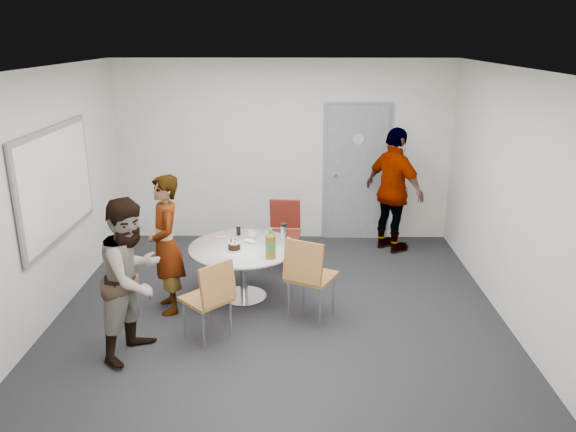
{
  "coord_description": "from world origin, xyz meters",
  "views": [
    {
      "loc": [
        0.18,
        -5.76,
        3.03
      ],
      "look_at": [
        0.1,
        0.25,
        1.07
      ],
      "focal_mm": 35.0,
      "sensor_mm": 36.0,
      "label": 1
    }
  ],
  "objects_px": {
    "door": "(357,173)",
    "chair_far": "(284,227)",
    "chair_near_left": "(211,294)",
    "person_right": "(394,191)",
    "person_left": "(133,278)",
    "whiteboard": "(57,184)",
    "table": "(246,253)",
    "chair_near_right": "(308,271)",
    "person_main": "(166,245)"
  },
  "relations": [
    {
      "from": "table",
      "to": "person_right",
      "type": "distance_m",
      "value": 2.58
    },
    {
      "from": "whiteboard",
      "to": "person_left",
      "type": "xyz_separation_m",
      "value": [
        1.08,
        -1.06,
        -0.65
      ]
    },
    {
      "from": "whiteboard",
      "to": "chair_far",
      "type": "relative_size",
      "value": 2.09
    },
    {
      "from": "door",
      "to": "chair_far",
      "type": "xyz_separation_m",
      "value": [
        -1.07,
        -1.13,
        -0.47
      ]
    },
    {
      "from": "chair_far",
      "to": "chair_near_left",
      "type": "bearing_deg",
      "value": 76.55
    },
    {
      "from": "door",
      "to": "chair_near_left",
      "type": "xyz_separation_m",
      "value": [
        -1.76,
        -3.15,
        -0.48
      ]
    },
    {
      "from": "door",
      "to": "chair_near_right",
      "type": "relative_size",
      "value": 2.18
    },
    {
      "from": "chair_near_left",
      "to": "person_main",
      "type": "distance_m",
      "value": 0.96
    },
    {
      "from": "chair_near_left",
      "to": "table",
      "type": "bearing_deg",
      "value": 30.56
    },
    {
      "from": "door",
      "to": "person_left",
      "type": "height_order",
      "value": "door"
    },
    {
      "from": "door",
      "to": "chair_far",
      "type": "relative_size",
      "value": 2.33
    },
    {
      "from": "chair_far",
      "to": "whiteboard",
      "type": "bearing_deg",
      "value": 30.28
    },
    {
      "from": "chair_near_right",
      "to": "chair_far",
      "type": "xyz_separation_m",
      "value": [
        -0.29,
        1.57,
        -0.04
      ]
    },
    {
      "from": "table",
      "to": "chair_near_left",
      "type": "relative_size",
      "value": 1.41
    },
    {
      "from": "person_right",
      "to": "whiteboard",
      "type": "bearing_deg",
      "value": 76.66
    },
    {
      "from": "person_main",
      "to": "person_right",
      "type": "height_order",
      "value": "person_right"
    },
    {
      "from": "table",
      "to": "chair_near_right",
      "type": "distance_m",
      "value": 0.91
    },
    {
      "from": "person_right",
      "to": "person_main",
      "type": "bearing_deg",
      "value": 87.07
    },
    {
      "from": "chair_near_left",
      "to": "person_left",
      "type": "height_order",
      "value": "person_left"
    },
    {
      "from": "chair_near_right",
      "to": "person_main",
      "type": "xyz_separation_m",
      "value": [
        -1.58,
        0.26,
        0.2
      ]
    },
    {
      "from": "chair_near_right",
      "to": "person_left",
      "type": "xyz_separation_m",
      "value": [
        -1.7,
        -0.65,
        0.2
      ]
    },
    {
      "from": "chair_far",
      "to": "person_main",
      "type": "xyz_separation_m",
      "value": [
        -1.29,
        -1.31,
        0.24
      ]
    },
    {
      "from": "door",
      "to": "chair_far",
      "type": "distance_m",
      "value": 1.62
    },
    {
      "from": "whiteboard",
      "to": "table",
      "type": "distance_m",
      "value": 2.24
    },
    {
      "from": "table",
      "to": "chair_far",
      "type": "xyz_separation_m",
      "value": [
        0.43,
        1.02,
        -0.02
      ]
    },
    {
      "from": "chair_far",
      "to": "person_left",
      "type": "distance_m",
      "value": 2.64
    },
    {
      "from": "person_left",
      "to": "chair_far",
      "type": "bearing_deg",
      "value": -10.7
    },
    {
      "from": "whiteboard",
      "to": "person_left",
      "type": "relative_size",
      "value": 1.19
    },
    {
      "from": "table",
      "to": "chair_near_left",
      "type": "bearing_deg",
      "value": -104.45
    },
    {
      "from": "whiteboard",
      "to": "person_right",
      "type": "xyz_separation_m",
      "value": [
        4.04,
        1.75,
        -0.55
      ]
    },
    {
      "from": "chair_near_left",
      "to": "person_right",
      "type": "height_order",
      "value": "person_right"
    },
    {
      "from": "chair_far",
      "to": "person_main",
      "type": "distance_m",
      "value": 1.85
    },
    {
      "from": "table",
      "to": "chair_far",
      "type": "relative_size",
      "value": 1.39
    },
    {
      "from": "table",
      "to": "person_main",
      "type": "height_order",
      "value": "person_main"
    },
    {
      "from": "door",
      "to": "whiteboard",
      "type": "height_order",
      "value": "door"
    },
    {
      "from": "chair_near_right",
      "to": "chair_far",
      "type": "bearing_deg",
      "value": 127.24
    },
    {
      "from": "whiteboard",
      "to": "person_left",
      "type": "height_order",
      "value": "whiteboard"
    },
    {
      "from": "person_main",
      "to": "whiteboard",
      "type": "bearing_deg",
      "value": -117.9
    },
    {
      "from": "door",
      "to": "chair_near_left",
      "type": "bearing_deg",
      "value": -119.19
    },
    {
      "from": "chair_far",
      "to": "person_main",
      "type": "bearing_deg",
      "value": 50.84
    },
    {
      "from": "person_main",
      "to": "chair_far",
      "type": "bearing_deg",
      "value": 114.82
    },
    {
      "from": "door",
      "to": "person_main",
      "type": "height_order",
      "value": "door"
    },
    {
      "from": "whiteboard",
      "to": "chair_near_right",
      "type": "bearing_deg",
      "value": -8.47
    },
    {
      "from": "door",
      "to": "table",
      "type": "xyz_separation_m",
      "value": [
        -1.5,
        -2.14,
        -0.45
      ]
    },
    {
      "from": "door",
      "to": "chair_far",
      "type": "height_order",
      "value": "door"
    },
    {
      "from": "chair_near_left",
      "to": "person_left",
      "type": "bearing_deg",
      "value": 150.3
    },
    {
      "from": "person_main",
      "to": "person_left",
      "type": "relative_size",
      "value": 0.99
    },
    {
      "from": "table",
      "to": "person_right",
      "type": "bearing_deg",
      "value": 39.09
    },
    {
      "from": "person_left",
      "to": "table",
      "type": "bearing_deg",
      "value": -17.44
    },
    {
      "from": "chair_near_right",
      "to": "door",
      "type": "bearing_deg",
      "value": 100.66
    }
  ]
}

